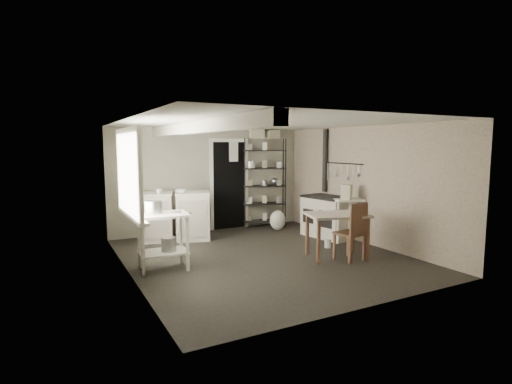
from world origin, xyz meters
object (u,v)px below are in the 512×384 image
prep_table (163,244)px  chair (349,232)px  base_cabinets (174,218)px  stove (328,216)px  stockpot (153,210)px  work_table (337,236)px  flour_sack (278,220)px  shelf_rack (264,187)px

prep_table → chair: size_ratio=0.90×
base_cabinets → chair: chair is taller
prep_table → chair: bearing=-17.9°
stove → stockpot: bearing=178.3°
work_table → chair: 0.26m
stove → work_table: (-0.84, -1.30, -0.06)m
prep_table → flour_sack: size_ratio=1.96×
stockpot → base_cabinets: 2.03m
prep_table → stove: size_ratio=0.80×
shelf_rack → chair: shelf_rack is taller
work_table → flour_sack: work_table is taller
shelf_rack → stove: bearing=-45.9°
base_cabinets → stove: (2.93, -1.28, -0.02)m
work_table → base_cabinets: bearing=129.0°
shelf_rack → flour_sack: 0.90m
shelf_rack → base_cabinets: bearing=-148.4°
shelf_rack → stove: size_ratio=1.90×
stove → base_cabinets: bearing=147.2°
stockpot → work_table: bearing=-15.2°
chair → flour_sack: bearing=78.7°
stockpot → base_cabinets: (0.84, 1.78, -0.48)m
stockpot → chair: size_ratio=0.28×
prep_table → stove: stove is taller
base_cabinets → shelf_rack: size_ratio=0.71×
base_cabinets → work_table: base_cabinets is taller
chair → base_cabinets: bearing=120.2°
flour_sack → base_cabinets: bearing=175.3°
flour_sack → stockpot: bearing=-153.5°
stove → chair: chair is taller
base_cabinets → stove: size_ratio=1.36×
shelf_rack → chair: bearing=-69.3°
prep_table → flour_sack: (3.07, 1.67, -0.16)m
stove → chair: bearing=-125.6°
base_cabinets → flour_sack: 2.36m
base_cabinets → chair: size_ratio=1.52×
prep_table → chair: (2.90, -0.94, 0.08)m
prep_table → stove: (3.66, 0.59, 0.04)m
base_cabinets → chair: 3.55m
stockpot → base_cabinets: bearing=64.8°
chair → flour_sack: chair is taller
prep_table → shelf_rack: shelf_rack is taller
chair → prep_table: bearing=154.5°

